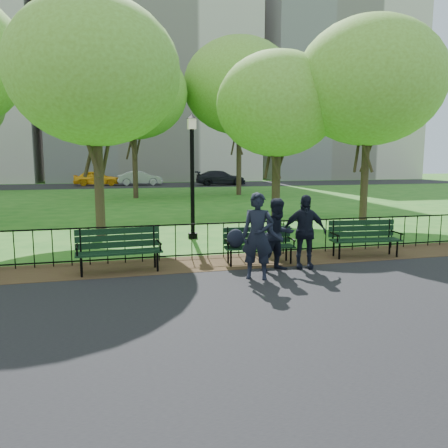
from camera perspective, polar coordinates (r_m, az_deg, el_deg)
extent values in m
plane|color=#21661B|center=(9.29, 6.63, -6.85)|extent=(120.00, 120.00, 0.00)
cube|color=black|center=(6.40, 17.94, -14.28)|extent=(60.00, 9.20, 0.01)
cube|color=#332315|center=(10.65, 3.74, -4.75)|extent=(60.00, 1.60, 0.01)
cube|color=black|center=(43.55, -10.13, 5.02)|extent=(70.00, 9.00, 0.01)
cylinder|color=black|center=(10.96, 2.97, 0.23)|extent=(24.00, 0.04, 0.04)
cylinder|color=black|center=(11.09, 2.94, -3.66)|extent=(24.00, 0.04, 0.04)
cylinder|color=black|center=(11.03, 2.95, -1.98)|extent=(0.02, 0.02, 0.90)
cube|color=beige|center=(57.98, -9.47, 20.75)|extent=(24.00, 15.00, 30.00)
cube|color=beige|center=(64.21, 13.47, 16.68)|extent=(20.00, 15.00, 24.00)
cube|color=black|center=(10.24, 4.66, -3.01)|extent=(1.67, 0.55, 0.04)
cube|color=black|center=(10.41, 4.33, -1.06)|extent=(1.65, 0.14, 0.41)
cylinder|color=black|center=(9.97, 0.91, -4.52)|extent=(0.05, 0.05, 0.41)
cylinder|color=black|center=(10.34, 8.72, -4.14)|extent=(0.05, 0.05, 0.41)
cylinder|color=black|center=(10.28, 0.54, -4.12)|extent=(0.05, 0.05, 0.41)
cylinder|color=black|center=(10.65, 8.13, -3.77)|extent=(0.05, 0.05, 0.41)
cylinder|color=black|center=(10.04, 0.37, -2.26)|extent=(0.07, 0.51, 0.04)
cylinder|color=black|center=(10.44, 8.80, -1.95)|extent=(0.07, 0.51, 0.04)
ellipsoid|color=black|center=(9.97, 1.51, -1.91)|extent=(0.42, 0.31, 0.44)
cube|color=black|center=(9.68, -13.51, -3.63)|extent=(1.85, 0.59, 0.04)
cube|color=black|center=(9.87, -13.70, -1.34)|extent=(1.82, 0.14, 0.46)
cylinder|color=black|center=(9.53, -18.14, -5.40)|extent=(0.05, 0.05, 0.46)
cylinder|color=black|center=(9.64, -8.69, -4.93)|extent=(0.05, 0.05, 0.46)
cylinder|color=black|center=(9.89, -18.13, -4.92)|extent=(0.05, 0.05, 0.46)
cylinder|color=black|center=(9.99, -9.02, -4.47)|extent=(0.05, 0.05, 0.46)
cylinder|color=black|center=(9.62, -18.66, -2.80)|extent=(0.07, 0.57, 0.04)
cylinder|color=black|center=(9.74, -8.50, -2.32)|extent=(0.07, 0.57, 0.04)
cube|color=black|center=(11.49, 18.01, -2.02)|extent=(1.79, 0.64, 0.04)
cube|color=black|center=(11.66, 17.52, -0.18)|extent=(1.75, 0.20, 0.44)
cylinder|color=black|center=(11.05, 14.84, -3.45)|extent=(0.05, 0.05, 0.44)
cylinder|color=black|center=(11.74, 21.67, -3.08)|extent=(0.05, 0.05, 0.44)
cylinder|color=black|center=(11.37, 14.13, -3.10)|extent=(0.05, 0.05, 0.44)
cylinder|color=black|center=(12.04, 20.82, -2.76)|extent=(0.05, 0.05, 0.44)
cylinder|color=black|center=(11.11, 14.23, -1.29)|extent=(0.09, 0.55, 0.04)
cylinder|color=black|center=(11.86, 21.63, -1.03)|extent=(0.09, 0.55, 0.04)
cylinder|color=black|center=(13.68, -4.08, -1.53)|extent=(0.30, 0.30, 0.17)
cylinder|color=black|center=(13.50, -4.15, 5.25)|extent=(0.13, 0.13, 3.40)
cube|color=beige|center=(13.52, -4.23, 12.92)|extent=(0.23, 0.23, 0.32)
cone|color=black|center=(13.54, -4.24, 13.82)|extent=(0.34, 0.34, 0.13)
cylinder|color=#2D2116|center=(14.32, -15.98, 4.52)|extent=(0.31, 0.31, 3.10)
ellipsoid|color=olive|center=(14.54, -16.56, 18.46)|extent=(5.23, 5.23, 4.44)
cylinder|color=#2D2116|center=(17.37, 6.80, 4.87)|extent=(0.33, 0.33, 2.79)
ellipsoid|color=olive|center=(17.47, 6.98, 15.25)|extent=(4.69, 4.69, 3.99)
cylinder|color=#2D2116|center=(17.43, 17.86, 5.26)|extent=(0.29, 0.29, 3.22)
ellipsoid|color=olive|center=(17.64, 18.41, 17.17)|extent=(5.43, 5.43, 4.61)
cylinder|color=#2D2116|center=(28.65, -11.54, 7.36)|extent=(0.34, 0.34, 4.05)
ellipsoid|color=olive|center=(28.95, -11.81, 16.47)|extent=(6.82, 6.82, 5.80)
cylinder|color=#2D2116|center=(30.92, 1.96, 8.06)|extent=(0.35, 0.35, 4.56)
ellipsoid|color=olive|center=(31.32, 2.01, 17.54)|extent=(7.68, 7.68, 6.53)
imported|color=black|center=(8.89, 4.43, -1.57)|extent=(0.76, 0.66, 1.77)
imported|color=black|center=(9.59, 7.12, -1.41)|extent=(0.85, 0.58, 1.60)
imported|color=black|center=(9.92, 10.43, -0.98)|extent=(1.04, 0.62, 1.66)
imported|color=yellow|center=(43.74, -16.31, 5.79)|extent=(4.32, 1.87, 1.45)
imported|color=#9B9EA2|center=(43.41, -10.92, 5.92)|extent=(4.30, 1.63, 1.40)
imported|color=black|center=(42.79, -0.45, 6.04)|extent=(4.98, 2.26, 1.41)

